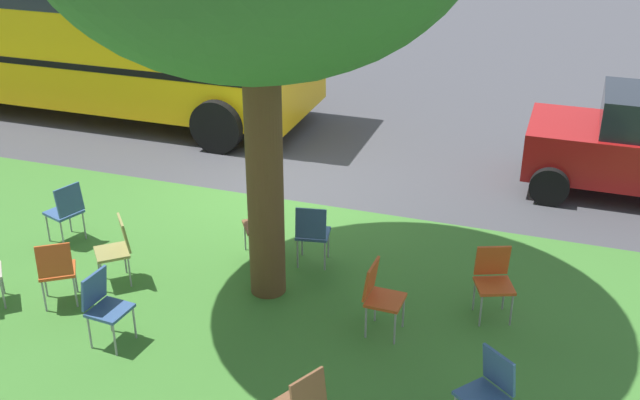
{
  "coord_description": "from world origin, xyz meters",
  "views": [
    {
      "loc": [
        -4.44,
        10.5,
        5.31
      ],
      "look_at": [
        -1.45,
        1.67,
        0.83
      ],
      "focal_mm": 44.13,
      "sensor_mm": 36.0,
      "label": 1
    }
  ],
  "objects_px": {
    "chair_0": "(493,277)",
    "chair_10": "(312,231)",
    "chair_7": "(117,246)",
    "chair_9": "(66,209)",
    "chair_4": "(104,303)",
    "chair_1": "(489,388)",
    "school_bus": "(58,22)",
    "chair_5": "(380,293)",
    "chair_2": "(264,220)",
    "chair_8": "(56,268)"
  },
  "relations": [
    {
      "from": "chair_0",
      "to": "chair_10",
      "type": "height_order",
      "value": "same"
    },
    {
      "from": "chair_8",
      "to": "chair_0",
      "type": "bearing_deg",
      "value": -163.51
    },
    {
      "from": "chair_9",
      "to": "chair_2",
      "type": "bearing_deg",
      "value": -168.46
    },
    {
      "from": "chair_5",
      "to": "chair_0",
      "type": "bearing_deg",
      "value": -146.94
    },
    {
      "from": "chair_4",
      "to": "chair_0",
      "type": "bearing_deg",
      "value": -154.15
    },
    {
      "from": "school_bus",
      "to": "chair_8",
      "type": "bearing_deg",
      "value": 124.13
    },
    {
      "from": "chair_2",
      "to": "chair_5",
      "type": "bearing_deg",
      "value": 146.89
    },
    {
      "from": "school_bus",
      "to": "chair_9",
      "type": "bearing_deg",
      "value": 124.95
    },
    {
      "from": "chair_1",
      "to": "chair_5",
      "type": "height_order",
      "value": "same"
    },
    {
      "from": "chair_0",
      "to": "chair_5",
      "type": "distance_m",
      "value": 1.4
    },
    {
      "from": "chair_5",
      "to": "chair_9",
      "type": "distance_m",
      "value": 4.7
    },
    {
      "from": "chair_5",
      "to": "chair_9",
      "type": "relative_size",
      "value": 1.0
    },
    {
      "from": "chair_0",
      "to": "chair_5",
      "type": "bearing_deg",
      "value": 33.06
    },
    {
      "from": "chair_0",
      "to": "chair_10",
      "type": "relative_size",
      "value": 1.0
    },
    {
      "from": "school_bus",
      "to": "chair_7",
      "type": "bearing_deg",
      "value": 129.72
    },
    {
      "from": "chair_8",
      "to": "chair_10",
      "type": "height_order",
      "value": "same"
    },
    {
      "from": "chair_0",
      "to": "chair_8",
      "type": "relative_size",
      "value": 1.0
    },
    {
      "from": "chair_1",
      "to": "school_bus",
      "type": "relative_size",
      "value": 0.08
    },
    {
      "from": "chair_8",
      "to": "chair_9",
      "type": "relative_size",
      "value": 1.0
    },
    {
      "from": "chair_7",
      "to": "chair_8",
      "type": "xyz_separation_m",
      "value": [
        0.39,
        0.71,
        0.0
      ]
    },
    {
      "from": "chair_0",
      "to": "chair_9",
      "type": "xyz_separation_m",
      "value": [
        5.82,
        0.07,
        0.0
      ]
    },
    {
      "from": "chair_9",
      "to": "chair_4",
      "type": "bearing_deg",
      "value": 133.84
    },
    {
      "from": "chair_8",
      "to": "chair_9",
      "type": "xyz_separation_m",
      "value": [
        0.85,
        -1.41,
        0.0
      ]
    },
    {
      "from": "chair_8",
      "to": "chair_7",
      "type": "bearing_deg",
      "value": -118.77
    },
    {
      "from": "chair_10",
      "to": "school_bus",
      "type": "distance_m",
      "value": 8.35
    },
    {
      "from": "chair_1",
      "to": "school_bus",
      "type": "bearing_deg",
      "value": -36.13
    },
    {
      "from": "chair_10",
      "to": "school_bus",
      "type": "xyz_separation_m",
      "value": [
        6.91,
        -4.51,
        1.24
      ]
    },
    {
      "from": "chair_5",
      "to": "chair_7",
      "type": "bearing_deg",
      "value": -0.02
    },
    {
      "from": "chair_1",
      "to": "chair_4",
      "type": "height_order",
      "value": "same"
    },
    {
      "from": "chair_0",
      "to": "chair_2",
      "type": "xyz_separation_m",
      "value": [
        3.1,
        -0.49,
        0.0
      ]
    },
    {
      "from": "chair_0",
      "to": "chair_7",
      "type": "height_order",
      "value": "same"
    },
    {
      "from": "chair_4",
      "to": "chair_10",
      "type": "height_order",
      "value": "same"
    },
    {
      "from": "chair_0",
      "to": "chair_4",
      "type": "bearing_deg",
      "value": 25.85
    },
    {
      "from": "chair_7",
      "to": "chair_10",
      "type": "distance_m",
      "value": 2.48
    },
    {
      "from": "chair_1",
      "to": "chair_2",
      "type": "height_order",
      "value": "same"
    },
    {
      "from": "chair_7",
      "to": "chair_10",
      "type": "xyz_separation_m",
      "value": [
        -2.19,
        -1.17,
        0.0
      ]
    },
    {
      "from": "chair_1",
      "to": "chair_4",
      "type": "distance_m",
      "value": 4.24
    },
    {
      "from": "chair_1",
      "to": "chair_10",
      "type": "distance_m",
      "value": 3.58
    },
    {
      "from": "chair_2",
      "to": "chair_9",
      "type": "xyz_separation_m",
      "value": [
        2.72,
        0.56,
        0.0
      ]
    },
    {
      "from": "chair_0",
      "to": "chair_10",
      "type": "bearing_deg",
      "value": -9.64
    },
    {
      "from": "chair_5",
      "to": "chair_4",
      "type": "bearing_deg",
      "value": 22.57
    },
    {
      "from": "chair_2",
      "to": "school_bus",
      "type": "height_order",
      "value": "school_bus"
    },
    {
      "from": "chair_2",
      "to": "chair_0",
      "type": "bearing_deg",
      "value": 171.02
    },
    {
      "from": "chair_4",
      "to": "chair_7",
      "type": "relative_size",
      "value": 1.0
    },
    {
      "from": "chair_1",
      "to": "chair_8",
      "type": "height_order",
      "value": "same"
    },
    {
      "from": "chair_1",
      "to": "chair_9",
      "type": "relative_size",
      "value": 1.0
    },
    {
      "from": "chair_1",
      "to": "chair_10",
      "type": "relative_size",
      "value": 1.0
    },
    {
      "from": "chair_5",
      "to": "chair_1",
      "type": "bearing_deg",
      "value": 137.75
    },
    {
      "from": "chair_9",
      "to": "chair_10",
      "type": "height_order",
      "value": "same"
    },
    {
      "from": "chair_7",
      "to": "school_bus",
      "type": "relative_size",
      "value": 0.08
    }
  ]
}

